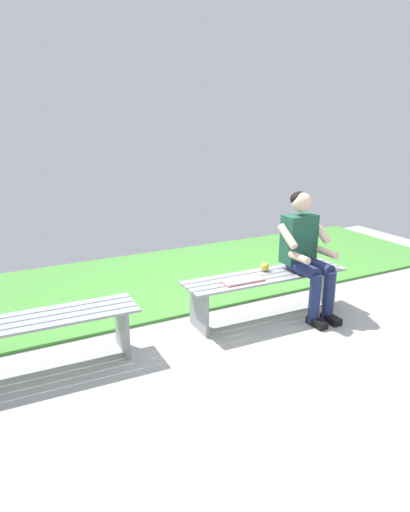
% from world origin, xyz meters
% --- Properties ---
extents(ground_plane, '(10.00, 7.00, 0.04)m').
position_xyz_m(ground_plane, '(1.10, 1.00, -0.02)').
color(ground_plane, '#9E9E99').
extents(grass_strip, '(9.00, 2.23, 0.03)m').
position_xyz_m(grass_strip, '(1.10, -1.47, 0.01)').
color(grass_strip, '#478C38').
rests_on(grass_strip, ground).
extents(bench_near, '(1.74, 0.47, 0.45)m').
position_xyz_m(bench_near, '(0.00, 0.00, 0.34)').
color(bench_near, gray).
rests_on(bench_near, ground).
extents(bench_far, '(1.62, 0.46, 0.45)m').
position_xyz_m(bench_far, '(2.20, 0.00, 0.34)').
color(bench_far, gray).
rests_on(bench_far, ground).
extents(person_seated, '(0.50, 0.69, 1.25)m').
position_xyz_m(person_seated, '(-0.41, 0.10, 0.69)').
color(person_seated, '#1E513D').
rests_on(person_seated, ground).
extents(apple, '(0.09, 0.09, 0.09)m').
position_xyz_m(apple, '(-0.06, -0.10, 0.49)').
color(apple, gold).
rests_on(apple, bench_near).
extents(book_open, '(0.42, 0.17, 0.02)m').
position_xyz_m(book_open, '(0.31, 0.06, 0.46)').
color(book_open, white).
rests_on(book_open, bench_near).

